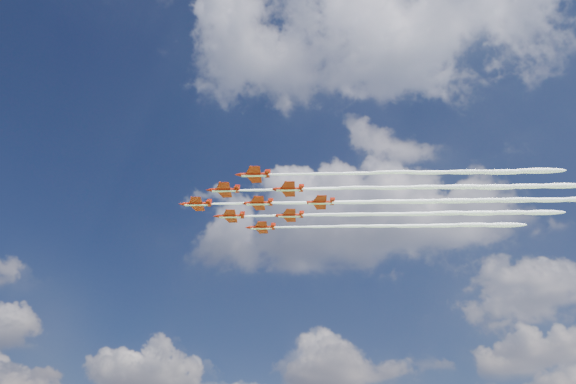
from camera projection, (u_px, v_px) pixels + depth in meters
The scene contains 9 objects.
jet_lead at pixel (350, 202), 160.98m from camera, with size 92.09×28.37×2.37m.
jet_row2_port at pixel (384, 188), 154.26m from camera, with size 92.09×28.37×2.37m.
jet_row2_starb at pixel (378, 214), 167.32m from camera, with size 92.09×28.37×2.37m.
jet_row3_port at pixel (422, 172), 147.55m from camera, with size 92.09×28.37×2.37m.
jet_row3_centre at pixel (412, 201), 160.61m from camera, with size 92.09×28.37×2.37m.
jet_row3_starb at pixel (404, 226), 173.66m from camera, with size 92.09×28.37×2.37m.
jet_row4_port at pixel (450, 187), 153.89m from camera, with size 92.09×28.37×2.37m.
jet_row4_starb at pixel (438, 214), 166.95m from camera, with size 92.09×28.37×2.37m.
jet_tail at pixel (475, 201), 160.23m from camera, with size 92.09×28.37×2.37m.
Camera 1 is at (46.83, -134.36, 7.71)m, focal length 35.00 mm.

